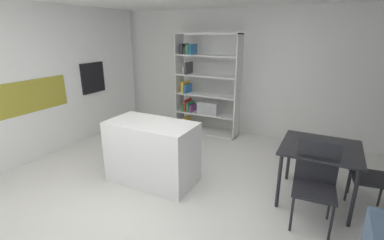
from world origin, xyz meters
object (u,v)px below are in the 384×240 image
(kitchen_island, at_px, (152,152))
(dining_chair_window_side, at_px, (382,173))
(dining_chair_near, at_px, (315,178))
(built_in_oven, at_px, (93,78))
(dining_table, at_px, (320,153))
(open_bookshelf, at_px, (203,90))

(kitchen_island, relative_size, dining_chair_window_side, 1.38)
(dining_chair_near, bearing_deg, kitchen_island, 178.35)
(built_in_oven, distance_m, dining_chair_window_side, 5.05)
(kitchen_island, xyz_separation_m, dining_chair_window_side, (2.83, 0.56, 0.10))
(dining_chair_window_side, bearing_deg, dining_table, -96.75)
(dining_chair_near, bearing_deg, built_in_oven, 163.35)
(dining_chair_window_side, bearing_deg, open_bookshelf, -126.12)
(open_bookshelf, xyz_separation_m, dining_table, (2.38, -1.66, -0.26))
(open_bookshelf, bearing_deg, kitchen_island, -84.16)
(open_bookshelf, relative_size, dining_table, 2.26)
(kitchen_island, bearing_deg, open_bookshelf, 95.84)
(dining_table, bearing_deg, kitchen_island, -165.74)
(kitchen_island, xyz_separation_m, open_bookshelf, (-0.23, 2.20, 0.48))
(built_in_oven, xyz_separation_m, kitchen_island, (2.16, -1.05, -0.76))
(open_bookshelf, height_order, dining_chair_window_side, open_bookshelf)
(open_bookshelf, relative_size, dining_chair_window_side, 2.28)
(dining_chair_near, bearing_deg, dining_table, 85.06)
(built_in_oven, bearing_deg, dining_chair_near, -12.62)
(built_in_oven, height_order, dining_chair_near, built_in_oven)
(dining_table, relative_size, dining_chair_near, 0.97)
(built_in_oven, xyz_separation_m, dining_table, (4.31, -0.51, -0.55))
(open_bookshelf, bearing_deg, dining_table, -34.80)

